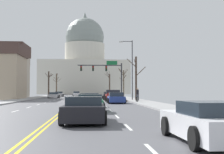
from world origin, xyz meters
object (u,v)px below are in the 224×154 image
Objects in this scene: street_lamp_right at (131,65)px; pickup_truck_near_01 at (113,96)px; bicycle_parked at (137,99)px; sedan_oncoming_01 at (59,94)px; signal_gantry at (106,71)px; sedan_near_06 at (207,123)px; sedan_near_03 at (89,100)px; sedan_oncoming_00 at (54,95)px; pedestrian_00 at (138,94)px; sedan_near_05 at (84,110)px; sedan_near_00 at (108,96)px; sedan_oncoming_02 at (77,94)px; sedan_near_02 at (116,98)px; sedan_near_04 at (91,103)px.

pickup_truck_near_01 is at bearing -144.89° from street_lamp_right.
street_lamp_right reaches higher than bicycle_parked.
street_lamp_right is at bearing -65.83° from sedan_oncoming_01.
bicycle_parked is (2.89, -17.88, -4.41)m from signal_gantry.
signal_gantry reaches higher than sedan_near_06.
sedan_oncoming_00 is at bearing 102.02° from sedan_near_03.
sedan_near_06 is 54.16m from sedan_oncoming_00.
pedestrian_00 is 4.47m from bicycle_parked.
pickup_truck_near_01 is 29.07m from sedan_near_05.
sedan_near_00 is 26.52m from sedan_oncoming_01.
pickup_truck_near_01 reaches higher than sedan_near_03.
pickup_truck_near_01 is at bearing 111.30° from bicycle_parked.
sedan_oncoming_00 is 2.71× the size of pedestrian_00.
sedan_oncoming_02 is 47.12m from pedestrian_00.
pedestrian_00 is at bearing -30.12° from pickup_truck_near_01.
sedan_near_05 is (-6.31, -30.79, -4.64)m from street_lamp_right.
sedan_near_03 is at bearing -110.43° from street_lamp_right.
sedan_oncoming_02 is at bearing 100.49° from bicycle_parked.
sedan_near_02 is 27.51m from sedan_oncoming_00.
sedan_oncoming_00 is at bearing 98.09° from sedan_near_05.
bicycle_parked is (2.42, -6.21, -0.22)m from pickup_truck_near_01.
sedan_oncoming_02 is (-7.07, 79.08, -0.02)m from sedan_near_06.
sedan_near_03 reaches higher than sedan_near_04.
sedan_near_04 is 53.48m from sedan_oncoming_01.
pedestrian_00 is at bearing -77.64° from sedan_oncoming_02.
pickup_truck_near_01 is at bearing 90.28° from sedan_near_06.
sedan_oncoming_00 is at bearing 101.10° from sedan_near_06.
pedestrian_00 is (13.44, -20.09, 0.52)m from sedan_oncoming_00.
pedestrian_00 is at bearing 58.40° from sedan_near_02.
sedan_near_02 is at bearing 81.16° from sedan_near_05.
sedan_near_03 is at bearing -117.44° from pedestrian_00.
street_lamp_right reaches higher than sedan_near_05.
sedan_near_02 reaches higher than sedan_near_04.
sedan_near_03 is at bearing -113.90° from sedan_near_02.
street_lamp_right is at bearing -77.13° from sedan_oncoming_02.
sedan_near_02 is 2.57× the size of pedestrian_00.
sedan_near_06 is (3.41, -13.46, -0.02)m from sedan_near_04.
pedestrian_00 reaches higher than pickup_truck_near_01.
sedan_near_05 is at bearing -83.41° from sedan_oncoming_01.
sedan_near_06 is 67.29m from sedan_oncoming_01.
signal_gantry is at bearing 85.21° from sedan_near_04.
signal_gantry is 12.58m from sedan_oncoming_00.
bicycle_parked is at bearing -99.80° from pedestrian_00.
sedan_near_05 reaches higher than sedan_oncoming_01.
sedan_near_02 is 0.94× the size of sedan_near_06.
sedan_near_02 reaches higher than sedan_near_03.
sedan_near_04 is 65.73m from sedan_oncoming_02.
sedan_near_00 reaches higher than sedan_oncoming_00.
signal_gantry is at bearing 108.28° from street_lamp_right.
sedan_near_00 is 1.01× the size of sedan_oncoming_02.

